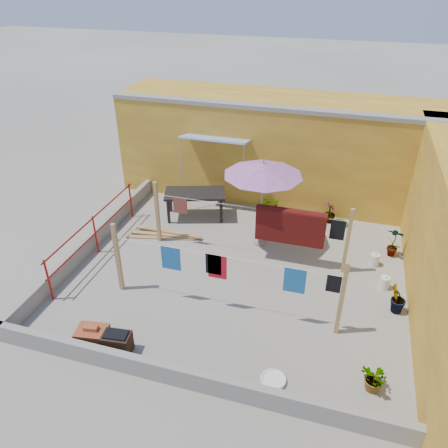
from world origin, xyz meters
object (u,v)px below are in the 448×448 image
(brazier, at_px, (117,343))
(water_jug_b, at_px, (385,283))
(green_hose, at_px, (340,223))
(patio_umbrella, at_px, (263,170))
(plant_back_a, at_px, (267,207))
(brick_stack, at_px, (93,338))
(outdoor_table, at_px, (195,195))
(water_jug_a, at_px, (375,260))
(white_basin, at_px, (273,380))

(brazier, xyz_separation_m, water_jug_b, (5.11, 3.60, -0.08))
(green_hose, bearing_deg, patio_umbrella, -141.18)
(brazier, relative_size, plant_back_a, 0.83)
(brick_stack, xyz_separation_m, plant_back_a, (2.29, 6.11, 0.12))
(patio_umbrella, height_order, water_jug_b, patio_umbrella)
(patio_umbrella, height_order, plant_back_a, patio_umbrella)
(outdoor_table, relative_size, brick_stack, 2.90)
(brick_stack, height_order, water_jug_a, brick_stack)
(brazier, height_order, green_hose, brazier)
(water_jug_b, bearing_deg, water_jug_a, 104.09)
(water_jug_b, bearing_deg, brazier, -144.87)
(brazier, height_order, water_jug_a, brazier)
(outdoor_table, xyz_separation_m, brick_stack, (-0.19, -5.53, -0.52))
(brick_stack, height_order, brazier, brick_stack)
(brazier, xyz_separation_m, plant_back_a, (1.75, 6.11, 0.11))
(brazier, bearing_deg, water_jug_b, 35.13)
(patio_umbrella, relative_size, plant_back_a, 3.69)
(patio_umbrella, xyz_separation_m, green_hose, (2.07, 1.66, -2.17))
(patio_umbrella, xyz_separation_m, brazier, (-1.84, -4.68, -1.97))
(water_jug_a, bearing_deg, patio_umbrella, 176.81)
(brick_stack, height_order, green_hose, brick_stack)
(water_jug_b, relative_size, plant_back_a, 0.52)
(water_jug_b, xyz_separation_m, green_hose, (-1.21, 2.75, -0.13))
(brazier, relative_size, water_jug_a, 1.60)
(green_hose, bearing_deg, water_jug_a, -61.97)
(outdoor_table, xyz_separation_m, white_basin, (3.46, -5.36, -0.71))
(water_jug_a, bearing_deg, green_hose, 118.03)
(brick_stack, xyz_separation_m, green_hose, (4.45, 6.35, -0.20))
(outdoor_table, height_order, green_hose, outdoor_table)
(outdoor_table, xyz_separation_m, brazier, (0.35, -5.53, -0.51))
(patio_umbrella, xyz_separation_m, brick_stack, (-2.38, -4.68, -1.98))
(outdoor_table, relative_size, green_hose, 3.89)
(brazier, bearing_deg, plant_back_a, 74.04)
(brick_stack, height_order, plant_back_a, plant_back_a)
(brick_stack, height_order, water_jug_b, brick_stack)
(water_jug_a, bearing_deg, water_jug_b, -75.91)
(patio_umbrella, distance_m, brick_stack, 5.61)
(patio_umbrella, bearing_deg, brick_stack, -116.99)
(white_basin, bearing_deg, water_jug_b, 59.69)
(water_jug_b, bearing_deg, patio_umbrella, 161.68)
(water_jug_a, distance_m, plant_back_a, 3.52)
(white_basin, relative_size, water_jug_b, 1.32)
(patio_umbrella, relative_size, brazier, 4.45)
(outdoor_table, xyz_separation_m, water_jug_a, (5.24, -1.02, -0.59))
(water_jug_a, xyz_separation_m, water_jug_b, (0.23, -0.91, -0.00))
(patio_umbrella, xyz_separation_m, plant_back_a, (-0.09, 1.43, -1.85))
(brick_stack, bearing_deg, white_basin, 2.67)
(white_basin, bearing_deg, green_hose, 82.64)
(brazier, xyz_separation_m, water_jug_a, (4.88, 4.51, -0.08))
(green_hose, bearing_deg, brick_stack, -125.06)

